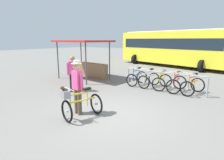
{
  "coord_description": "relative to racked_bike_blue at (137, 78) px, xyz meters",
  "views": [
    {
      "loc": [
        3.34,
        -4.72,
        2.35
      ],
      "look_at": [
        -0.26,
        0.43,
        1.0
      ],
      "focal_mm": 30.43,
      "sensor_mm": 36.0,
      "label": 1
    }
  ],
  "objects": [
    {
      "name": "racked_bike_white",
      "position": [
        0.7,
        -0.04,
        0.0
      ],
      "size": [
        0.78,
        1.15,
        0.97
      ],
      "color": "black",
      "rests_on": "ground"
    },
    {
      "name": "person_with_featured_bike",
      "position": [
        0.32,
        -4.64,
        0.58
      ],
      "size": [
        0.52,
        0.32,
        1.72
      ],
      "color": "brown",
      "rests_on": "ground"
    },
    {
      "name": "racked_bike_yellow",
      "position": [
        1.4,
        -0.09,
        0.0
      ],
      "size": [
        0.7,
        1.14,
        0.98
      ],
      "color": "black",
      "rests_on": "ground"
    },
    {
      "name": "ground_plane",
      "position": [
        1.16,
        -4.02,
        -0.37
      ],
      "size": [
        80.0,
        80.0,
        0.0
      ],
      "primitive_type": "plane",
      "color": "slate"
    },
    {
      "name": "racked_bike_red",
      "position": [
        2.1,
        -0.13,
        -0.0
      ],
      "size": [
        0.67,
        1.12,
        0.98
      ],
      "color": "black",
      "rests_on": "ground"
    },
    {
      "name": "pedestrian_with_backpack",
      "position": [
        -1.77,
        -2.84,
        0.57
      ],
      "size": [
        0.47,
        0.46,
        1.64
      ],
      "color": "black",
      "rests_on": "ground"
    },
    {
      "name": "featured_bicycle",
      "position": [
        0.61,
        -4.91,
        0.12
      ],
      "size": [
        0.93,
        1.25,
        1.09
      ],
      "color": "black",
      "rests_on": "ground"
    },
    {
      "name": "racked_bike_blue",
      "position": [
        0.0,
        0.0,
        0.0
      ],
      "size": [
        0.72,
        1.12,
        0.97
      ],
      "color": "black",
      "rests_on": "ground"
    },
    {
      "name": "racked_bike_orange",
      "position": [
        2.79,
        -0.18,
        0.0
      ],
      "size": [
        0.87,
        1.2,
        0.97
      ],
      "color": "black",
      "rests_on": "ground"
    },
    {
      "name": "bus_distant",
      "position": [
        -0.84,
        8.25,
        1.37
      ],
      "size": [
        10.31,
        4.95,
        3.08
      ],
      "color": "yellow",
      "rests_on": "ground"
    },
    {
      "name": "bike_rack_rail",
      "position": [
        1.49,
        -0.27,
        0.32
      ],
      "size": [
        3.9,
        0.31,
        0.88
      ],
      "color": "#99999E",
      "rests_on": "ground"
    },
    {
      "name": "market_stall",
      "position": [
        -3.32,
        -0.13,
        1.03
      ],
      "size": [
        3.36,
        2.66,
        2.3
      ],
      "color": "#4C4C51",
      "rests_on": "ground"
    }
  ]
}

